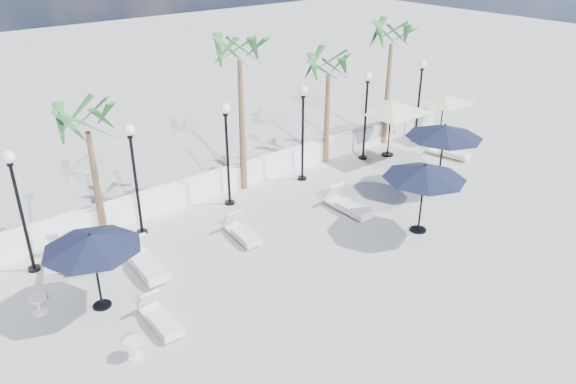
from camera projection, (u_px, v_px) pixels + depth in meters
ground at (354, 283)px, 16.21m from camera, size 100.00×100.00×0.00m
balustrade at (215, 183)px, 21.27m from camera, size 26.00×0.30×1.01m
lamppost_1 at (17, 195)px, 15.74m from camera, size 0.36×0.36×3.84m
lamppost_2 at (134, 165)px, 17.72m from camera, size 0.36×0.36×3.84m
lamppost_3 at (227, 141)px, 19.69m from camera, size 0.36×0.36×3.84m
lamppost_4 at (303, 121)px, 21.66m from camera, size 0.36×0.36×3.84m
lamppost_5 at (366, 104)px, 23.64m from camera, size 0.36×0.36×3.84m
lamppost_6 at (420, 90)px, 25.61m from camera, size 0.36×0.36×3.84m
palm_1 at (87, 127)px, 17.17m from camera, size 2.60×2.60×4.70m
palm_2 at (239, 57)px, 19.79m from camera, size 2.60×2.60×6.10m
palm_3 at (328, 71)px, 22.72m from camera, size 2.60×2.60×4.90m
palm_4 at (391, 41)px, 24.46m from camera, size 2.60×2.60×5.70m
lounger_0 at (160, 318)px, 14.44m from camera, size 0.61×1.73×0.64m
lounger_1 at (82, 251)px, 17.30m from camera, size 1.33×2.05×0.74m
lounger_2 at (58, 259)px, 16.88m from camera, size 1.38×2.14×0.77m
lounger_3 at (146, 263)px, 16.68m from camera, size 0.84×2.17×0.80m
lounger_4 at (242, 232)px, 18.42m from camera, size 0.73×1.78×0.65m
lounger_5 at (348, 205)px, 20.11m from camera, size 0.68×2.04×0.76m
lounger_6 at (449, 152)px, 24.82m from camera, size 0.97×1.93×0.69m
side_table_0 at (38, 304)px, 14.87m from camera, size 0.50×0.50×0.49m
side_table_1 at (134, 347)px, 13.35m from camera, size 0.50×0.50×0.48m
side_table_2 at (422, 167)px, 23.09m from camera, size 0.55×0.55×0.53m
parasol_navy_left at (91, 242)px, 14.38m from camera, size 2.59×2.59×2.28m
parasol_navy_mid at (425, 172)px, 18.04m from camera, size 2.73×2.73×2.45m
parasol_navy_right at (444, 132)px, 21.10m from camera, size 2.92×2.92×2.62m
parasol_cream_sq_a at (392, 103)px, 24.04m from camera, size 5.27×5.27×2.59m
parasol_cream_sq_b at (444, 96)px, 26.46m from camera, size 4.33×4.33×2.17m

